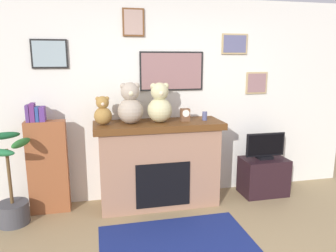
% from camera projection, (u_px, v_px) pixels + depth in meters
% --- Properties ---
extents(back_wall, '(5.20, 0.15, 2.60)m').
position_uv_depth(back_wall, '(173.00, 100.00, 4.29)').
color(back_wall, silver).
rests_on(back_wall, ground_plane).
extents(fireplace, '(1.59, 0.59, 1.08)m').
position_uv_depth(fireplace, '(159.00, 163.00, 4.07)').
color(fireplace, '#966C55').
rests_on(fireplace, ground_plane).
extents(bookshelf, '(0.46, 0.16, 1.35)m').
position_uv_depth(bookshelf, '(47.00, 165.00, 3.84)').
color(bookshelf, brown).
rests_on(bookshelf, ground_plane).
extents(potted_plant, '(0.51, 0.50, 1.04)m').
position_uv_depth(potted_plant, '(12.00, 198.00, 3.60)').
color(potted_plant, '#3F3F44').
rests_on(potted_plant, ground_plane).
extents(tv_stand, '(0.61, 0.40, 0.51)m').
position_uv_depth(tv_stand, '(263.00, 176.00, 4.42)').
color(tv_stand, black).
rests_on(tv_stand, ground_plane).
extents(television, '(0.55, 0.14, 0.36)m').
position_uv_depth(television, '(265.00, 147.00, 4.33)').
color(television, black).
rests_on(television, tv_stand).
extents(area_rug, '(1.56, 0.98, 0.01)m').
position_uv_depth(area_rug, '(177.00, 242.00, 3.28)').
color(area_rug, navy).
rests_on(area_rug, ground_plane).
extents(candle_jar, '(0.06, 0.06, 0.11)m').
position_uv_depth(candle_jar, '(205.00, 116.00, 4.06)').
color(candle_jar, '#4C517A').
rests_on(candle_jar, fireplace).
extents(mantel_clock, '(0.11, 0.08, 0.16)m').
position_uv_depth(mantel_clock, '(185.00, 115.00, 4.00)').
color(mantel_clock, brown).
rests_on(mantel_clock, fireplace).
extents(teddy_bear_cream, '(0.21, 0.21, 0.34)m').
position_uv_depth(teddy_bear_cream, '(103.00, 112.00, 3.77)').
color(teddy_bear_cream, olive).
rests_on(teddy_bear_cream, fireplace).
extents(teddy_bear_tan, '(0.31, 0.31, 0.50)m').
position_uv_depth(teddy_bear_tan, '(130.00, 105.00, 3.82)').
color(teddy_bear_tan, tan).
rests_on(teddy_bear_tan, fireplace).
extents(teddy_bear_grey, '(0.30, 0.30, 0.49)m').
position_uv_depth(teddy_bear_grey, '(160.00, 105.00, 3.90)').
color(teddy_bear_grey, '#C2BB8A').
rests_on(teddy_bear_grey, fireplace).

